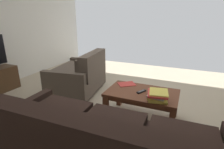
{
  "coord_description": "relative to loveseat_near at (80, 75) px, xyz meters",
  "views": [
    {
      "loc": [
        -0.88,
        2.58,
        1.47
      ],
      "look_at": [
        0.03,
        0.51,
        0.72
      ],
      "focal_mm": 28.26,
      "sensor_mm": 36.0,
      "label": 1
    }
  ],
  "objects": [
    {
      "name": "coffee_table",
      "position": [
        -1.38,
        0.48,
        0.02
      ],
      "size": [
        1.0,
        0.62,
        0.44
      ],
      "color": "brown",
      "rests_on": "ground"
    },
    {
      "name": "book_stack",
      "position": [
        -1.62,
        0.66,
        0.15
      ],
      "size": [
        0.3,
        0.32,
        0.12
      ],
      "color": "#E0CC4C",
      "rests_on": "coffee_table"
    },
    {
      "name": "loose_magazine",
      "position": [
        -1.07,
        0.29,
        0.09
      ],
      "size": [
        0.33,
        0.32,
        0.01
      ],
      "primitive_type": "cube",
      "rotation": [
        0.0,
        0.0,
        5.38
      ],
      "color": "#C63833",
      "rests_on": "coffee_table"
    },
    {
      "name": "ground_plane",
      "position": [
        -1.03,
        0.21,
        -0.36
      ],
      "size": [
        5.83,
        5.65,
        0.01
      ],
      "primitive_type": "cube",
      "color": "#B7A88E"
    },
    {
      "name": "loveseat_near",
      "position": [
        0.0,
        0.0,
        0.0
      ],
      "size": [
        0.99,
        1.26,
        0.83
      ],
      "color": "black",
      "rests_on": "ground"
    },
    {
      "name": "tv_remote",
      "position": [
        -1.37,
        0.5,
        0.09
      ],
      "size": [
        0.11,
        0.16,
        0.02
      ],
      "color": "black",
      "rests_on": "coffee_table"
    }
  ]
}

